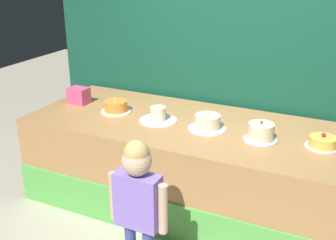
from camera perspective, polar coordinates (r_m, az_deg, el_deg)
The scene contains 9 objects.
stage_platform at distance 3.99m, azimuth 5.44°, elevation -6.68°, with size 3.45×1.26×0.86m.
curtain_backdrop at distance 4.27m, azimuth 9.43°, elevation 11.16°, with size 4.19×0.08×3.11m, color #144C38.
child_figure at distance 2.93m, azimuth -4.17°, elevation -10.34°, with size 0.45×0.21×1.18m.
pink_box at distance 4.47m, azimuth -12.13°, elevation 3.29°, with size 0.20×0.15×0.17m, color #E04E82.
cake_far_left at distance 4.17m, azimuth -7.16°, elevation 1.82°, with size 0.30×0.30×0.16m.
cake_left at distance 3.91m, azimuth -1.37°, elevation 0.61°, with size 0.36×0.36×0.14m.
cake_center at distance 3.74m, azimuth 5.44°, elevation -0.36°, with size 0.35×0.35×0.16m.
cake_right at distance 3.58m, azimuth 12.60°, elevation -1.65°, with size 0.29×0.29×0.17m.
cake_far_right at distance 3.60m, azimuth 20.43°, elevation -2.88°, with size 0.27×0.27×0.13m.
Camera 1 is at (1.16, -2.70, 2.31)m, focal length 44.47 mm.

